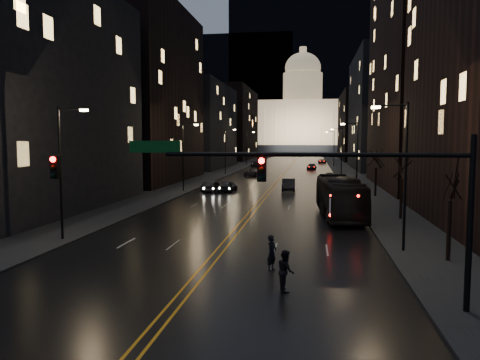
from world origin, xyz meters
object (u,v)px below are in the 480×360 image
at_px(traffic_signal, 322,182).
at_px(pedestrian_b, 286,271).
at_px(receding_car_a, 289,185).
at_px(oncoming_car_b, 212,187).
at_px(pedestrian_a, 272,253).
at_px(bus, 340,197).
at_px(oncoming_car_a, 227,186).

xyz_separation_m(traffic_signal, pedestrian_b, (-1.51, 1.83, -4.16)).
bearing_deg(pedestrian_b, receding_car_a, -11.97).
height_order(oncoming_car_b, receding_car_a, receding_car_a).
height_order(traffic_signal, oncoming_car_b, traffic_signal).
height_order(traffic_signal, pedestrian_a, traffic_signal).
bearing_deg(bus, pedestrian_a, -108.44).
xyz_separation_m(traffic_signal, bus, (2.07, 22.88, -3.33)).
distance_m(bus, pedestrian_b, 21.37).
bearing_deg(pedestrian_a, bus, 10.21).
xyz_separation_m(bus, pedestrian_a, (-4.46, -17.87, -0.83)).
bearing_deg(pedestrian_a, pedestrian_b, -140.18).
height_order(bus, receding_car_a, bus).
distance_m(receding_car_a, pedestrian_a, 38.40).
relative_size(bus, oncoming_car_b, 2.91).
bearing_deg(pedestrian_a, oncoming_car_a, 38.07).
bearing_deg(oncoming_car_a, pedestrian_a, 109.51).
xyz_separation_m(oncoming_car_b, receding_car_a, (9.73, 3.14, 0.09)).
xyz_separation_m(oncoming_car_b, pedestrian_a, (10.74, -35.24, 0.22)).
bearing_deg(oncoming_car_b, pedestrian_b, 114.24).
relative_size(oncoming_car_b, pedestrian_b, 2.32).
relative_size(traffic_signal, pedestrian_b, 9.22).
xyz_separation_m(oncoming_car_a, pedestrian_a, (8.83, -35.82, 0.15)).
xyz_separation_m(traffic_signal, receding_car_a, (-3.41, 43.39, -4.29)).
xyz_separation_m(oncoming_car_a, receding_car_a, (7.82, 2.57, 0.03)).
bearing_deg(oncoming_car_a, receding_car_a, -156.16).
xyz_separation_m(bus, oncoming_car_b, (-15.20, 17.37, -1.05)).
bearing_deg(oncoming_car_a, traffic_signal, 111.04).
xyz_separation_m(oncoming_car_a, oncoming_car_b, (-1.92, -0.58, -0.07)).
height_order(oncoming_car_a, pedestrian_a, pedestrian_a).
relative_size(oncoming_car_b, receding_car_a, 0.89).
bearing_deg(pedestrian_a, receding_car_a, 25.74).
bearing_deg(bus, receding_car_a, 100.52).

